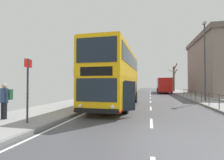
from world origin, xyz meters
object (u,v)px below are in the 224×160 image
Objects in this scene: bus_stop_sign_near at (28,83)px; street_lamp_far_side at (205,55)px; double_decker_bus_main at (117,77)px; pedestrian_with_backpack at (5,98)px; background_bus_far_lane at (164,85)px; bare_tree_far_00 at (174,78)px.

bus_stop_sign_near is 16.04m from street_lamp_far_side.
double_decker_bus_main is 1.35× the size of street_lamp_far_side.
street_lamp_far_side is (12.08, 11.35, 3.52)m from pedestrian_with_backpack.
double_decker_bus_main is at bearing -103.02° from background_bus_far_lane.
double_decker_bus_main is 3.80× the size of bus_stop_sign_near.
bus_stop_sign_near is at bearing -17.11° from pedestrian_with_backpack.
street_lamp_far_side is 22.37m from bare_tree_far_00.
street_lamp_far_side reaches higher than double_decker_bus_main.
bus_stop_sign_near is at bearing -109.92° from double_decker_bus_main.
street_lamp_far_side reaches higher than bare_tree_far_00.
bare_tree_far_00 is at bearing 56.64° from background_bus_far_lane.
pedestrian_with_backpack is at bearing -109.79° from bare_tree_far_00.
pedestrian_with_backpack is at bearing 162.89° from bus_stop_sign_near.
bare_tree_far_00 is at bearing 89.91° from street_lamp_far_side.
bare_tree_far_00 is at bearing 70.21° from pedestrian_with_backpack.
double_decker_bus_main reaches higher than bus_stop_sign_near.
background_bus_far_lane is (5.39, 23.33, -0.74)m from double_decker_bus_main.
street_lamp_far_side is at bearing 48.68° from bus_stop_sign_near.
street_lamp_far_side is at bearing 31.54° from double_decker_bus_main.
bare_tree_far_00 is (10.46, 34.18, 1.34)m from bus_stop_sign_near.
pedestrian_with_backpack is (-9.59, -29.84, -0.48)m from background_bus_far_lane.
bus_stop_sign_near reaches higher than pedestrian_with_backpack.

